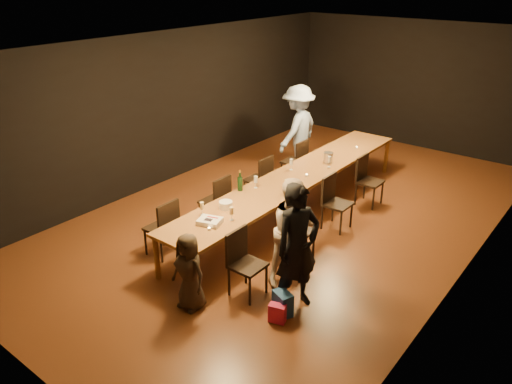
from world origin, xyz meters
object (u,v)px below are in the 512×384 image
Objects in this scene: woman_birthday at (297,247)px; champagne_bottle at (240,180)px; man_blue at (298,130)px; child at (189,272)px; chair_right_0 at (248,265)px; chair_left_3 at (294,161)px; ice_bucket at (328,157)px; table at (296,178)px; chair_right_2 at (338,203)px; plate_stack at (226,205)px; chair_right_3 at (370,181)px; woman_tan at (294,232)px; chair_left_0 at (161,227)px; chair_left_1 at (214,201)px; chair_right_1 at (298,231)px; chair_left_2 at (258,179)px; birthday_cake at (210,221)px.

champagne_bottle is (-1.85, 1.09, 0.07)m from woman_birthday.
man_blue reaches higher than child.
chair_right_0 is at bearing -47.13° from champagne_bottle.
ice_bucket is at bearing -106.81° from chair_left_3.
table is 16.80× the size of champagne_bottle.
chair_right_0 is at bearing 131.69° from woman_birthday.
child is at bearing -85.21° from ice_bucket.
plate_stack is (-0.97, -1.73, 0.34)m from chair_right_2.
chair_left_3 reaches higher than table.
man_blue reaches higher than champagne_bottle.
chair_left_3 is 4.12m from woman_birthday.
chair_right_3 is 0.60× the size of woman_tan.
ice_bucket reaches higher than chair_right_2.
chair_left_0 is at bearing -109.50° from table.
man_blue is (-0.30, 0.56, 0.48)m from chair_left_3.
chair_left_1 is (-1.70, 1.20, 0.00)m from chair_right_0.
chair_right_1 is 2.08m from chair_left_2.
woman_birthday reaches higher than table.
chair_left_3 is at bearing 125.31° from table.
chair_right_0 is at bearing -0.00° from chair_right_2.
ice_bucket is (-0.75, 3.31, 0.38)m from chair_right_0.
table is at bearing -35.31° from chair_left_1.
chair_left_3 is 4.46m from child.
plate_stack is at bearing -157.00° from chair_left_2.
man_blue reaches higher than chair_left_3.
chair_left_2 is (0.00, 2.40, 0.00)m from chair_left_0.
man_blue is at bearing -131.35° from chair_right_2.
chair_right_1 and chair_right_3 have the same top height.
table is 30.99× the size of ice_bucket.
chair_right_3 is at bearing 85.54° from child.
chair_left_0 is at bearing -180.00° from chair_left_3.
chair_right_2 is at bearing -90.00° from chair_left_2.
chair_right_2 is at bearing 28.43° from woman_tan.
woman_birthday is 0.91× the size of man_blue.
chair_left_2 is 0.54× the size of woman_birthday.
woman_birthday is (0.63, -3.38, 0.39)m from chair_right_3.
woman_birthday is 4.44× the size of birthday_cake.
child reaches higher than chair_right_1.
woman_birthday is at bearing -15.79° from birthday_cake.
woman_birthday is (2.33, -0.98, 0.39)m from chair_left_1.
woman_tan is (2.00, 0.65, 0.31)m from chair_left_0.
chair_right_3 is at bearing 33.01° from woman_birthday.
plate_stack is (-0.97, 0.67, 0.34)m from chair_right_0.
birthday_cake is at bearing -158.56° from chair_left_2.
chair_right_2 is at bearing 180.00° from chair_right_1.
chair_right_3 is 4.80× the size of ice_bucket.
ice_bucket is (1.25, -0.85, -0.10)m from man_blue.
chair_right_1 is 1.36m from birthday_cake.
chair_left_1 is (-0.85, -1.20, -0.24)m from table.
chair_left_3 is at bearing 52.83° from woman_tan.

